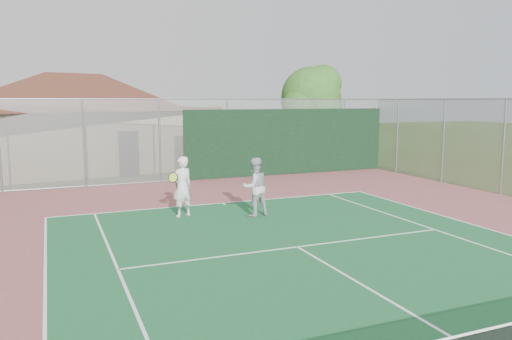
{
  "coord_description": "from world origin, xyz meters",
  "views": [
    {
      "loc": [
        -5.27,
        -3.73,
        3.45
      ],
      "look_at": [
        0.59,
        10.36,
        1.31
      ],
      "focal_mm": 35.0,
      "sensor_mm": 36.0,
      "label": 1
    }
  ],
  "objects_px": {
    "tree": "(312,99)",
    "player_grey_back": "(255,188)",
    "clubhouse": "(76,112)",
    "player_white_front": "(182,187)"
  },
  "relations": [
    {
      "from": "player_white_front",
      "to": "player_grey_back",
      "type": "height_order",
      "value": "player_white_front"
    },
    {
      "from": "tree",
      "to": "player_grey_back",
      "type": "height_order",
      "value": "tree"
    },
    {
      "from": "clubhouse",
      "to": "player_grey_back",
      "type": "relative_size",
      "value": 8.15
    },
    {
      "from": "player_white_front",
      "to": "player_grey_back",
      "type": "relative_size",
      "value": 1.03
    },
    {
      "from": "clubhouse",
      "to": "player_white_front",
      "type": "height_order",
      "value": "clubhouse"
    },
    {
      "from": "tree",
      "to": "player_white_front",
      "type": "relative_size",
      "value": 2.97
    },
    {
      "from": "clubhouse",
      "to": "tree",
      "type": "bearing_deg",
      "value": -23.25
    },
    {
      "from": "player_grey_back",
      "to": "player_white_front",
      "type": "bearing_deg",
      "value": -29.59
    },
    {
      "from": "player_white_front",
      "to": "tree",
      "type": "bearing_deg",
      "value": -154.41
    },
    {
      "from": "tree",
      "to": "player_grey_back",
      "type": "bearing_deg",
      "value": -126.36
    }
  ]
}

